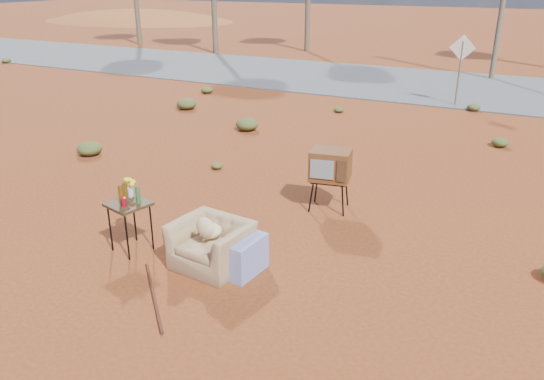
% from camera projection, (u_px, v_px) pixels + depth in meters
% --- Properties ---
extents(ground, '(140.00, 140.00, 0.00)m').
position_uv_depth(ground, '(206.00, 265.00, 7.62)').
color(ground, brown).
rests_on(ground, ground).
extents(highway, '(140.00, 7.00, 0.04)m').
position_uv_depth(highway, '(427.00, 85.00, 19.99)').
color(highway, '#565659').
rests_on(highway, ground).
extents(dirt_mound, '(26.00, 18.00, 2.00)m').
position_uv_depth(dirt_mound, '(138.00, 21.00, 48.30)').
color(dirt_mound, brown).
rests_on(dirt_mound, ground).
extents(armchair, '(1.27, 0.78, 0.89)m').
position_uv_depth(armchair, '(217.00, 241.00, 7.42)').
color(armchair, '#9B7A54').
rests_on(armchair, ground).
extents(tv_unit, '(0.76, 0.65, 1.09)m').
position_uv_depth(tv_unit, '(330.00, 166.00, 9.15)').
color(tv_unit, black).
rests_on(tv_unit, ground).
extents(side_table, '(0.65, 0.65, 1.08)m').
position_uv_depth(side_table, '(128.00, 200.00, 7.79)').
color(side_table, '#3B2815').
rests_on(side_table, ground).
extents(rusty_bar, '(1.21, 1.19, 0.04)m').
position_uv_depth(rusty_bar, '(154.00, 295.00, 6.85)').
color(rusty_bar, '#491F13').
rests_on(rusty_bar, ground).
extents(road_sign, '(0.78, 0.06, 2.19)m').
position_uv_depth(road_sign, '(461.00, 58.00, 16.32)').
color(road_sign, brown).
rests_on(road_sign, ground).
extents(scrub_patch, '(17.49, 8.07, 0.33)m').
position_uv_depth(scrub_patch, '(287.00, 159.00, 11.55)').
color(scrub_patch, '#475123').
rests_on(scrub_patch, ground).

